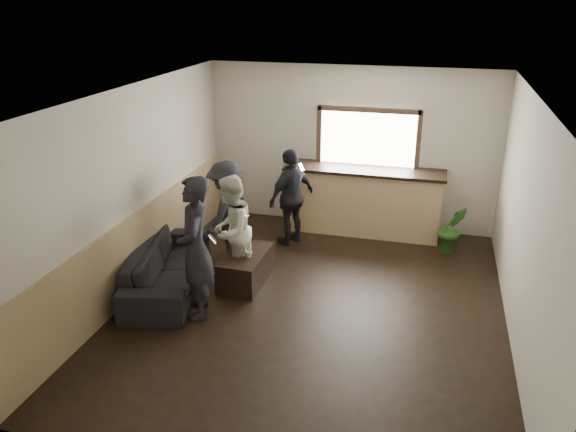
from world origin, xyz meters
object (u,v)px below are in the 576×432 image
(sofa, at_px, (167,267))
(cup_a, at_px, (242,244))
(person_c, at_px, (227,211))
(person_a, at_px, (195,248))
(person_b, at_px, (231,230))
(potted_plant, at_px, (452,229))
(bar_counter, at_px, (363,197))
(cup_b, at_px, (249,254))
(person_d, at_px, (291,197))
(coffee_table, at_px, (246,268))

(sofa, bearing_deg, cup_a, -68.42)
(sofa, bearing_deg, person_c, -38.71)
(cup_a, bearing_deg, person_c, 130.75)
(person_a, distance_m, person_b, 0.97)
(person_a, xyz_separation_m, person_b, (0.12, 0.95, -0.14))
(potted_plant, relative_size, person_c, 0.50)
(person_b, bearing_deg, person_a, -5.90)
(person_a, bearing_deg, bar_counter, 133.15)
(cup_a, xyz_separation_m, person_c, (-0.39, 0.45, 0.30))
(sofa, xyz_separation_m, person_a, (0.70, -0.54, 0.62))
(sofa, distance_m, cup_b, 1.17)
(person_c, bearing_deg, person_d, 149.20)
(person_a, bearing_deg, person_d, 146.77)
(bar_counter, relative_size, person_a, 1.44)
(coffee_table, relative_size, person_a, 0.53)
(cup_a, relative_size, person_d, 0.08)
(person_d, bearing_deg, cup_b, 23.11)
(sofa, height_order, person_d, person_d)
(coffee_table, relative_size, potted_plant, 1.25)
(cup_a, relative_size, person_b, 0.08)
(potted_plant, distance_m, person_d, 2.62)
(potted_plant, relative_size, person_d, 0.50)
(person_d, bearing_deg, bar_counter, 156.09)
(cup_a, xyz_separation_m, potted_plant, (2.98, 1.59, -0.10))
(person_d, bearing_deg, person_c, -12.77)
(cup_a, distance_m, cup_b, 0.35)
(potted_plant, bearing_deg, person_d, -173.49)
(potted_plant, bearing_deg, person_b, -149.32)
(person_a, relative_size, person_b, 1.18)
(coffee_table, relative_size, cup_a, 7.40)
(person_a, distance_m, person_d, 2.54)
(sofa, bearing_deg, person_d, -47.52)
(coffee_table, bearing_deg, person_d, 79.01)
(sofa, distance_m, person_b, 1.04)
(bar_counter, relative_size, potted_plant, 3.37)
(bar_counter, bearing_deg, person_a, -117.36)
(cup_b, bearing_deg, bar_counter, 61.59)
(bar_counter, height_order, cup_b, bar_counter)
(person_a, xyz_separation_m, person_d, (0.60, 2.47, -0.13))
(bar_counter, distance_m, person_d, 1.33)
(bar_counter, height_order, coffee_table, bar_counter)
(cup_a, height_order, cup_b, cup_a)
(potted_plant, height_order, person_b, person_b)
(cup_a, distance_m, potted_plant, 3.38)
(sofa, xyz_separation_m, cup_a, (0.90, 0.63, 0.18))
(coffee_table, bearing_deg, sofa, -156.86)
(sofa, distance_m, coffee_table, 1.11)
(person_a, bearing_deg, cup_b, 136.06)
(cup_a, height_order, person_a, person_a)
(potted_plant, xyz_separation_m, person_a, (-3.17, -2.76, 0.54))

